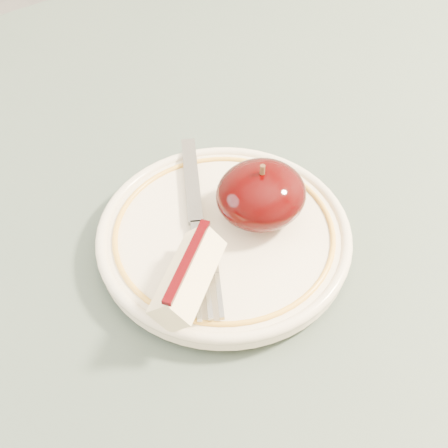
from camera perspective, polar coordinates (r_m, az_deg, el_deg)
table at (r=0.58m, az=1.91°, el=-6.39°), size 0.90×0.90×0.75m
plate at (r=0.49m, az=-0.00°, el=-1.09°), size 0.20×0.20×0.02m
apple_half at (r=0.49m, az=3.40°, el=2.73°), size 0.07×0.07×0.05m
apple_wedge at (r=0.44m, az=-3.29°, el=-4.76°), size 0.08×0.07×0.04m
fork at (r=0.49m, az=-2.57°, el=-0.02°), size 0.11×0.18×0.00m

